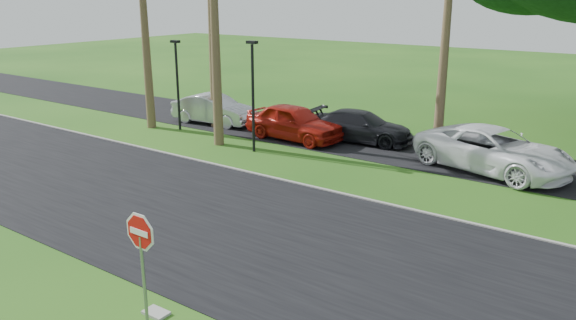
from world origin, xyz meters
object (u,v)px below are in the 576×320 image
at_px(stop_sign_near, 141,247).
at_px(car_dark, 361,127).
at_px(car_red, 294,123).
at_px(car_minivan, 494,151).
at_px(car_silver, 214,110).

relative_size(stop_sign_near, car_dark, 0.55).
relative_size(stop_sign_near, car_red, 0.55).
relative_size(car_red, car_minivan, 0.81).
relative_size(car_red, car_dark, 1.01).
bearing_deg(car_dark, stop_sign_near, -173.25).
relative_size(car_silver, car_minivan, 0.76).
distance_m(stop_sign_near, car_dark, 16.04).
bearing_deg(car_silver, car_red, -99.18).
bearing_deg(car_silver, car_minivan, -95.31).
height_order(car_silver, car_red, car_red).
xyz_separation_m(stop_sign_near, car_dark, (-3.58, 15.60, -1.09)).
relative_size(car_silver, car_red, 0.94).
distance_m(car_silver, car_minivan, 14.04).
distance_m(car_red, car_minivan, 8.84).
bearing_deg(car_red, car_dark, -56.78).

